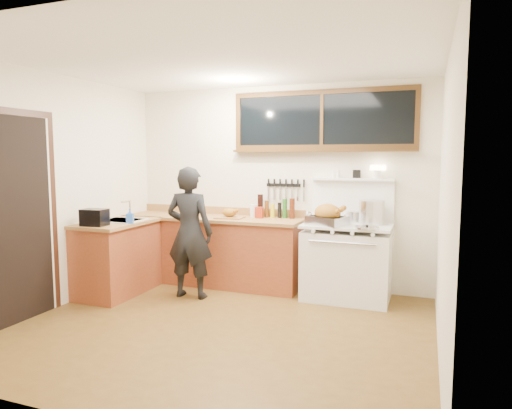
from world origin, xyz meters
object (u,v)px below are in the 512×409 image
at_px(vintage_stove, 347,260).
at_px(roast_turkey, 328,216).
at_px(man, 190,232).
at_px(cutting_board, 230,214).

relative_size(vintage_stove, roast_turkey, 3.07).
height_order(vintage_stove, man, vintage_stove).
distance_m(man, roast_turkey, 1.65).
xyz_separation_m(man, cutting_board, (0.28, 0.57, 0.16)).
bearing_deg(man, vintage_stove, 18.99).
distance_m(vintage_stove, cutting_board, 1.58).
bearing_deg(roast_turkey, cutting_board, 175.29).
bearing_deg(cutting_board, vintage_stove, 1.68).
height_order(cutting_board, roast_turkey, roast_turkey).
height_order(man, cutting_board, man).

